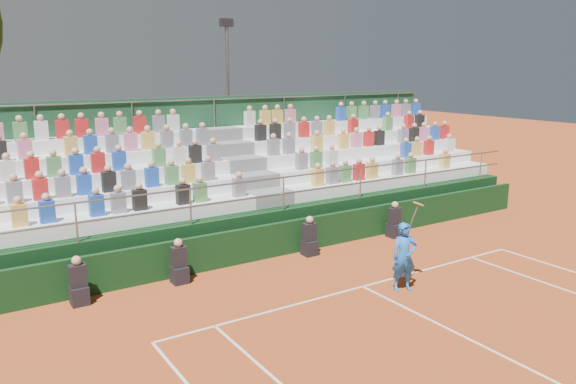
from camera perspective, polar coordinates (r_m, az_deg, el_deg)
ground at (r=14.50m, az=7.60°, el=-9.52°), size 90.00×90.00×0.00m
courtside_wall at (r=16.75m, az=0.56°, el=-4.53°), size 20.00×0.15×1.00m
line_officials at (r=15.62m, az=-3.29°, el=-5.91°), size 10.30×0.40×1.19m
grandstand at (r=19.28m, az=-4.77°, el=-0.44°), size 20.00×5.20×4.40m
tennis_player at (r=14.18m, az=11.74°, el=-6.44°), size 0.90×0.61×2.22m
floodlight_mast at (r=26.12m, az=-6.12°, el=10.31°), size 0.60×0.25×7.54m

